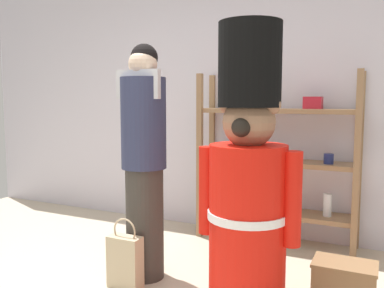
{
  "coord_description": "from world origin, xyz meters",
  "views": [
    {
      "loc": [
        1.33,
        -1.6,
        1.28
      ],
      "look_at": [
        0.19,
        0.79,
        1.0
      ],
      "focal_mm": 38.06,
      "sensor_mm": 36.0,
      "label": 1
    }
  ],
  "objects_px": {
    "teddy_bear_guard": "(248,184)",
    "shopping_bag": "(125,261)",
    "merchandise_shelf": "(276,160)",
    "person_shopper": "(144,158)",
    "display_crate": "(344,285)"
  },
  "relations": [
    {
      "from": "person_shopper",
      "to": "shopping_bag",
      "type": "xyz_separation_m",
      "value": [
        -0.03,
        -0.21,
        -0.69
      ]
    },
    {
      "from": "merchandise_shelf",
      "to": "person_shopper",
      "type": "xyz_separation_m",
      "value": [
        -0.66,
        -1.15,
        0.12
      ]
    },
    {
      "from": "merchandise_shelf",
      "to": "shopping_bag",
      "type": "bearing_deg",
      "value": -117.17
    },
    {
      "from": "shopping_bag",
      "to": "merchandise_shelf",
      "type": "bearing_deg",
      "value": 62.83
    },
    {
      "from": "merchandise_shelf",
      "to": "person_shopper",
      "type": "relative_size",
      "value": 0.91
    },
    {
      "from": "shopping_bag",
      "to": "teddy_bear_guard",
      "type": "bearing_deg",
      "value": 8.04
    },
    {
      "from": "merchandise_shelf",
      "to": "display_crate",
      "type": "distance_m",
      "value": 1.35
    },
    {
      "from": "merchandise_shelf",
      "to": "teddy_bear_guard",
      "type": "height_order",
      "value": "teddy_bear_guard"
    },
    {
      "from": "shopping_bag",
      "to": "person_shopper",
      "type": "bearing_deg",
      "value": 81.07
    },
    {
      "from": "merchandise_shelf",
      "to": "teddy_bear_guard",
      "type": "relative_size",
      "value": 0.88
    },
    {
      "from": "person_shopper",
      "to": "display_crate",
      "type": "bearing_deg",
      "value": 6.52
    },
    {
      "from": "teddy_bear_guard",
      "to": "shopping_bag",
      "type": "xyz_separation_m",
      "value": [
        -0.83,
        -0.12,
        -0.59
      ]
    },
    {
      "from": "merchandise_shelf",
      "to": "teddy_bear_guard",
      "type": "distance_m",
      "value": 1.24
    },
    {
      "from": "teddy_bear_guard",
      "to": "person_shopper",
      "type": "xyz_separation_m",
      "value": [
        -0.8,
        0.09,
        0.1
      ]
    },
    {
      "from": "teddy_bear_guard",
      "to": "shopping_bag",
      "type": "relative_size",
      "value": 3.56
    }
  ]
}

